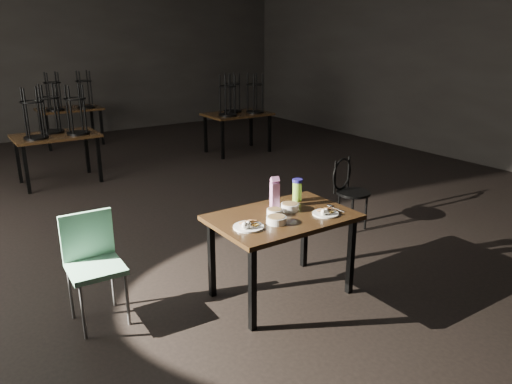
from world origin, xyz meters
TOP-DOWN VIEW (x-y plane):
  - room at (-0.06, 0.01)m, footprint 12.00×12.04m
  - main_table at (-0.58, -2.26)m, footprint 1.20×0.80m
  - plate_left at (-0.98, -2.33)m, footprint 0.25×0.25m
  - plate_right at (-0.27, -2.45)m, footprint 0.22×0.22m
  - bowl_near at (-0.64, -2.22)m, footprint 0.14×0.14m
  - bowl_far at (-0.46, -2.19)m, footprint 0.16×0.16m
  - bowl_big at (-0.74, -2.38)m, footprint 0.16×0.16m
  - juice_carton at (-0.52, -2.05)m, footprint 0.09×0.09m
  - water_bottle at (-0.24, -2.03)m, footprint 0.11×0.11m
  - spoon at (-0.09, -2.32)m, footprint 0.05×0.22m
  - bentwood_chair at (1.02, -1.42)m, footprint 0.43×0.42m
  - school_chair at (-2.05, -1.72)m, footprint 0.43×0.43m
  - bg_table_left at (-1.35, 2.38)m, footprint 1.20×0.80m
  - bg_table_right at (1.98, 2.55)m, footprint 1.20×0.80m
  - bg_table_far at (-0.48, 4.96)m, footprint 1.20×0.80m

SIDE VIEW (x-z plane):
  - bentwood_chair at x=1.02m, z-range 0.08..0.91m
  - school_chair at x=-2.05m, z-range 0.09..0.98m
  - main_table at x=-0.58m, z-range 0.30..1.05m
  - bg_table_far at x=-0.48m, z-range 0.01..1.49m
  - spoon at x=-0.09m, z-range 0.75..0.76m
  - plate_right at x=-0.27m, z-range 0.73..0.81m
  - plate_left at x=-0.98m, z-range 0.73..0.81m
  - bg_table_left at x=-1.35m, z-range 0.04..1.52m
  - bg_table_right at x=1.98m, z-range 0.04..1.52m
  - bowl_near at x=-0.64m, z-range 0.75..0.81m
  - bowl_big at x=-0.74m, z-range 0.75..0.81m
  - bowl_far at x=-0.46m, z-range 0.75..0.81m
  - water_bottle at x=-0.24m, z-range 0.75..0.96m
  - juice_carton at x=-0.52m, z-range 0.74..1.02m
  - room at x=-0.06m, z-range 0.72..3.94m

